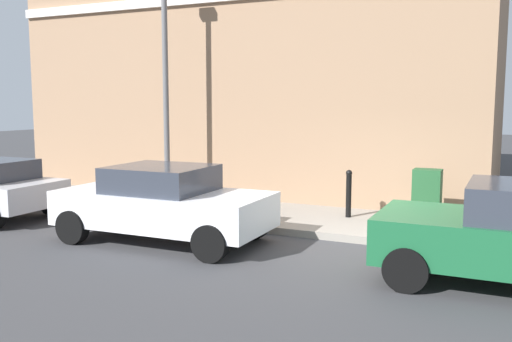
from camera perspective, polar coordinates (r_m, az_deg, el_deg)
name	(u,v)px	position (r m, az deg, el deg)	size (l,w,h in m)	color
ground	(357,252)	(10.20, 10.31, -8.10)	(80.00, 80.00, 0.00)	#38383A
sidewalk	(145,204)	(14.45, -11.27, -3.32)	(2.67, 30.00, 0.15)	gray
corner_building	(271,35)	(17.66, 1.55, 13.74)	(6.76, 13.15, 9.40)	#937256
car_white	(163,203)	(10.74, -9.45, -3.22)	(1.99, 4.08, 1.45)	silver
utility_cabinet	(427,199)	(11.86, 17.03, -2.79)	(0.46, 0.61, 1.15)	#1E4C28
bollard_near_cabinet	(349,192)	(12.30, 9.44, -2.12)	(0.14, 0.14, 1.04)	black
lamppost	(165,75)	(14.07, -9.22, 9.65)	(0.20, 0.44, 5.72)	#59595B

